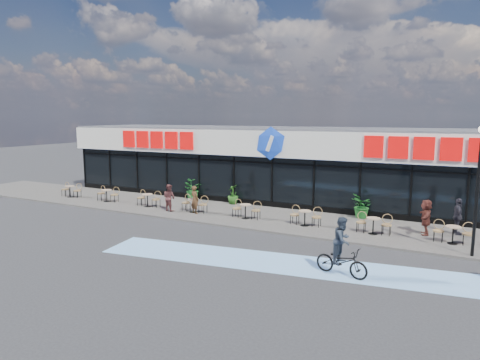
% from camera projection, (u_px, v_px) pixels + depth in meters
% --- Properties ---
extents(ground, '(120.00, 120.00, 0.00)m').
position_uv_depth(ground, '(209.00, 239.00, 18.77)').
color(ground, '#28282B').
rests_on(ground, ground).
extents(sidewalk, '(44.00, 5.00, 0.10)m').
position_uv_depth(sidewalk, '(253.00, 216.00, 22.71)').
color(sidewalk, '#58554E').
rests_on(sidewalk, ground).
extents(bike_lane, '(14.17, 4.13, 0.01)m').
position_uv_depth(bike_lane, '(281.00, 263.00, 15.63)').
color(bike_lane, '#7AAFE6').
rests_on(bike_lane, ground).
extents(building, '(30.60, 6.57, 4.75)m').
position_uv_depth(building, '(290.00, 164.00, 27.14)').
color(building, black).
rests_on(building, ground).
extents(lamp_post, '(0.28, 0.28, 4.89)m').
position_uv_depth(lamp_post, '(478.00, 179.00, 15.69)').
color(lamp_post, black).
rests_on(lamp_post, sidewalk).
extents(bistro_set_0, '(1.54, 0.62, 0.90)m').
position_uv_depth(bistro_set_0, '(71.00, 190.00, 27.85)').
color(bistro_set_0, tan).
rests_on(bistro_set_0, sidewalk).
extents(bistro_set_1, '(1.54, 0.62, 0.90)m').
position_uv_depth(bistro_set_1, '(108.00, 194.00, 26.40)').
color(bistro_set_1, tan).
rests_on(bistro_set_1, sidewalk).
extents(bistro_set_2, '(1.54, 0.62, 0.90)m').
position_uv_depth(bistro_set_2, '(148.00, 199.00, 24.95)').
color(bistro_set_2, tan).
rests_on(bistro_set_2, sidewalk).
extents(bistro_set_3, '(1.54, 0.62, 0.90)m').
position_uv_depth(bistro_set_3, '(194.00, 204.00, 23.50)').
color(bistro_set_3, tan).
rests_on(bistro_set_3, sidewalk).
extents(bistro_set_4, '(1.54, 0.62, 0.90)m').
position_uv_depth(bistro_set_4, '(246.00, 209.00, 22.04)').
color(bistro_set_4, tan).
rests_on(bistro_set_4, sidewalk).
extents(bistro_set_5, '(1.54, 0.62, 0.90)m').
position_uv_depth(bistro_set_5, '(305.00, 216.00, 20.59)').
color(bistro_set_5, tan).
rests_on(bistro_set_5, sidewalk).
extents(bistro_set_6, '(1.54, 0.62, 0.90)m').
position_uv_depth(bistro_set_6, '(374.00, 224.00, 19.14)').
color(bistro_set_6, tan).
rests_on(bistro_set_6, sidewalk).
extents(bistro_set_7, '(1.54, 0.62, 0.90)m').
position_uv_depth(bistro_set_7, '(453.00, 232.00, 17.69)').
color(bistro_set_7, tan).
rests_on(bistro_set_7, sidewalk).
extents(potted_plant_left, '(1.21, 1.06, 1.29)m').
position_uv_depth(potted_plant_left, '(192.00, 189.00, 26.93)').
color(potted_plant_left, '#1B6020').
rests_on(potted_plant_left, sidewalk).
extents(potted_plant_mid, '(0.70, 0.70, 1.16)m').
position_uv_depth(potted_plant_mid, '(233.00, 194.00, 25.59)').
color(potted_plant_mid, '#204C15').
rests_on(potted_plant_mid, sidewalk).
extents(potted_plant_right, '(1.44, 1.50, 1.28)m').
position_uv_depth(potted_plant_right, '(362.00, 206.00, 22.01)').
color(potted_plant_right, '#17521B').
rests_on(potted_plant_right, sidewalk).
extents(patron_left, '(0.65, 0.53, 1.53)m').
position_uv_depth(patron_left, '(195.00, 200.00, 23.07)').
color(patron_left, '#4B301A').
rests_on(patron_left, sidewalk).
extents(patron_right, '(0.81, 0.68, 1.50)m').
position_uv_depth(patron_right, '(169.00, 198.00, 23.69)').
color(patron_right, '#542B2B').
rests_on(patron_right, sidewalk).
extents(pedestrian_a, '(0.65, 1.52, 1.58)m').
position_uv_depth(pedestrian_a, '(426.00, 217.00, 18.95)').
color(pedestrian_a, '#50231C').
rests_on(pedestrian_a, sidewalk).
extents(pedestrian_b, '(0.65, 1.03, 1.64)m').
position_uv_depth(pedestrian_b, '(458.00, 216.00, 18.94)').
color(pedestrian_b, black).
rests_on(pedestrian_b, sidewalk).
extents(cyclist_a, '(1.97, 1.04, 2.02)m').
position_uv_depth(cyclist_a, '(342.00, 253.00, 14.31)').
color(cyclist_a, black).
rests_on(cyclist_a, ground).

